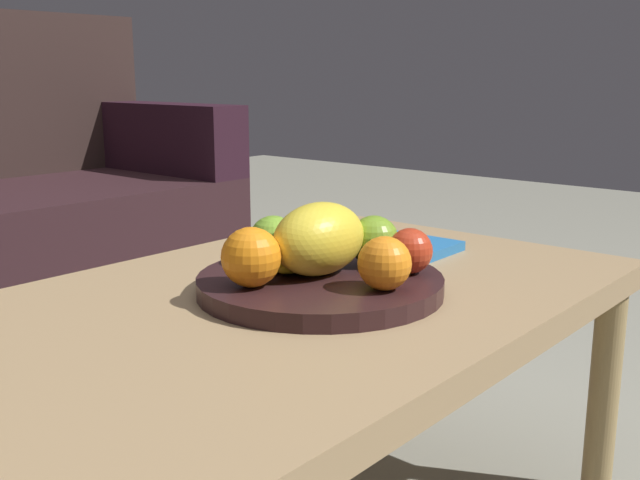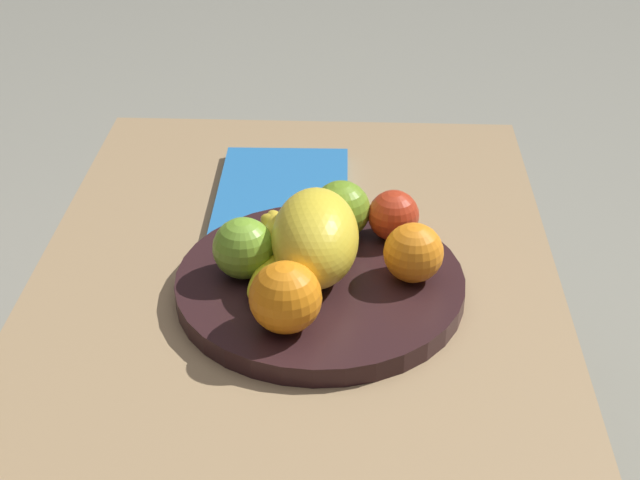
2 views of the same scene
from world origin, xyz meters
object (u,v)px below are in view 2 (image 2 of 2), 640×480
Objects in this scene: apple_front at (394,216)px; banana_bunch at (287,254)px; apple_left at (341,210)px; apple_right at (243,248)px; orange_left at (413,253)px; magazine at (283,193)px; fruit_bowl at (320,285)px; melon_large_front at (315,237)px; coffee_table at (290,354)px; orange_front at (288,297)px.

apple_front is 0.15m from banana_bunch.
apple_right is at bearing 130.07° from apple_left.
apple_front is at bearing 13.10° from orange_left.
orange_left is 0.29m from magazine.
melon_large_front is (0.00, 0.01, 0.06)m from fruit_bowl.
coffee_table is at bearing 141.42° from apple_front.
orange_left is at bearing -90.83° from banana_bunch.
orange_left is (0.10, -0.14, -0.00)m from orange_front.
fruit_bowl is at bearing -94.57° from banana_bunch.
magazine is at bearing 32.15° from apple_left.
orange_front is 0.32× the size of magazine.
fruit_bowl is 2.19× the size of melon_large_front.
apple_right reaches higher than banana_bunch.
apple_left is (0.19, -0.05, -0.00)m from orange_front.
fruit_bowl is 5.35× the size of apple_front.
orange_front is at bearing 166.94° from melon_large_front.
apple_front is (0.15, -0.12, 0.10)m from coffee_table.
apple_right is 0.23m from magazine.
coffee_table is 14.94× the size of apple_left.
orange_left reaches higher than coffee_table.
fruit_bowl is 1.36× the size of magazine.
magazine is (0.29, 0.03, 0.05)m from coffee_table.
apple_front is 0.87× the size of apple_left.
fruit_bowl is at bearing -90.16° from apple_right.
apple_right is at bearing 30.58° from orange_front.
coffee_table is 0.19m from orange_left.
apple_left is (0.09, -0.02, 0.05)m from fruit_bowl.
magazine is (0.23, 0.06, -0.00)m from fruit_bowl.
apple_front is at bearing -31.68° from orange_front.
orange_front is 1.08× the size of apple_left.
melon_large_front is 2.13× the size of apple_left.
apple_left is (0.15, -0.05, 0.11)m from coffee_table.
orange_front is at bearing -175.38° from banana_bunch.
magazine is at bearing 15.20° from fruit_bowl.
apple_front is 0.25× the size of magazine.
magazine is (0.14, 0.15, -0.05)m from apple_front.
orange_front is at bearing -175.45° from magazine.
orange_left is 0.96× the size of apple_left.
fruit_bowl is 0.06m from melon_large_front.
melon_large_front is 0.09m from apple_left.
melon_large_front reaches higher than apple_right.
fruit_bowl is 0.10m from apple_right.
fruit_bowl is 0.12m from orange_front.
apple_front is 0.07m from apple_left.
banana_bunch is (0.00, 0.04, 0.04)m from fruit_bowl.
fruit_bowl is 0.11m from apple_left.
apple_left is at bearing -15.07° from orange_front.
orange_front reaches higher than banana_bunch.
magazine is at bearing 6.01° from banana_bunch.
coffee_table is 0.09m from fruit_bowl.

